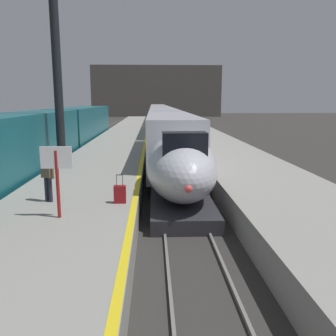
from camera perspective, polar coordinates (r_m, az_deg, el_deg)
The scene contains 14 objects.
platform_left at distance 24.39m, azimuth -9.29°, elevation 1.32°, with size 4.80×110.00×1.05m, color gray.
platform_right at distance 24.77m, azimuth 9.66°, elevation 1.45°, with size 4.80×110.00×1.05m, color gray.
platform_left_safety_stripe at distance 24.15m, azimuth -3.95°, elevation 2.61°, with size 0.20×107.80×0.01m, color yellow.
rail_main_left at distance 27.01m, azimuth -1.61°, elevation 1.37°, with size 0.08×110.00×0.12m, color slate.
rail_main_right at distance 27.07m, azimuth 1.57°, elevation 1.39°, with size 0.08×110.00×0.12m, color slate.
rail_secondary_left at distance 28.09m, azimuth -18.37°, elevation 1.18°, with size 0.08×110.00×0.12m, color slate.
rail_secondary_right at distance 27.72m, azimuth -15.39°, elevation 1.23°, with size 0.08×110.00×0.12m, color slate.
highspeed_train_main at distance 47.72m, azimuth -1.09°, elevation 7.76°, with size 2.92×74.81×3.60m.
regional_train_adjacent at distance 27.76m, azimuth -17.06°, elevation 5.46°, with size 2.85×36.60×3.80m.
station_column_far at distance 19.39m, azimuth -17.49°, elevation 17.31°, with size 4.00×0.68×9.67m.
passenger_near_edge at distance 12.71m, azimuth -18.74°, elevation -0.80°, with size 0.52×0.37×1.69m.
rolling_suitcase at distance 12.13m, azimuth -7.70°, elevation -4.17°, with size 0.40×0.22×0.98m.
departure_info_board at distance 10.77m, azimuth -17.39°, elevation 0.08°, with size 0.90×0.10×2.12m.
terminus_back_wall at distance 101.19m, azimuth -1.84°, elevation 12.18°, with size 36.00×2.00×14.00m, color #4C4742.
Camera 1 is at (-1.12, 0.85, 4.46)m, focal length 38.08 mm.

